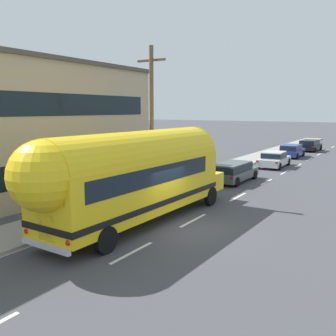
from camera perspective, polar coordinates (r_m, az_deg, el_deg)
ground_plane at (r=16.30m, az=1.75°, el=-9.09°), size 300.00×300.00×0.00m
lane_markings at (r=28.43m, az=10.16°, el=-1.44°), size 3.73×80.00×0.01m
sidewalk_slab at (r=27.12m, az=3.28°, el=-1.66°), size 2.78×90.00×0.15m
utility_pole at (r=21.15m, az=-2.51°, el=7.24°), size 1.80×0.24×8.50m
painted_bus at (r=16.09m, az=-5.26°, el=-0.90°), size 2.83×12.61×4.12m
car_lead at (r=26.59m, az=9.91°, el=-0.40°), size 2.02×4.84×1.37m
car_second at (r=34.42m, az=15.88°, el=1.39°), size 2.08×4.80×1.37m
car_third at (r=41.91m, az=18.33°, el=2.61°), size 1.95×4.37×1.37m
car_fourth at (r=49.15m, az=20.83°, el=3.35°), size 2.12×4.66×1.37m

